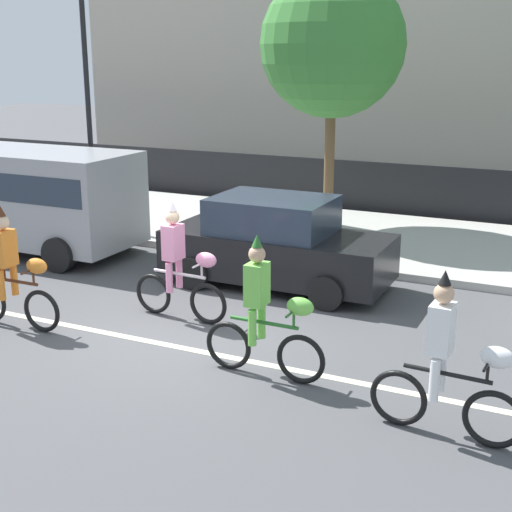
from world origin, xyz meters
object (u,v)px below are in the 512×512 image
(parade_cyclist_pink, at_px, (180,268))
(parade_cyclist_lime, at_px, (265,316))
(street_lamp_post, at_px, (85,60))
(parked_car_black, at_px, (276,244))
(parked_van_grey, at_px, (27,192))
(parade_cyclist_orange, at_px, (13,275))
(parade_cyclist_zebra, at_px, (449,366))

(parade_cyclist_pink, bearing_deg, parade_cyclist_lime, -32.83)
(street_lamp_post, bearing_deg, parked_car_black, -19.35)
(parade_cyclist_pink, height_order, street_lamp_post, street_lamp_post)
(parade_cyclist_pink, distance_m, parade_cyclist_lime, 2.51)
(parked_van_grey, xyz_separation_m, street_lamp_post, (0.15, 2.05, 2.71))
(parade_cyclist_orange, xyz_separation_m, parade_cyclist_pink, (2.13, 1.41, 0.00))
(parade_cyclist_lime, bearing_deg, parked_van_grey, 153.94)
(parade_cyclist_orange, xyz_separation_m, parked_van_grey, (-2.97, 3.58, 0.44))
(parked_van_grey, bearing_deg, street_lamp_post, 85.87)
(parade_cyclist_orange, relative_size, street_lamp_post, 0.33)
(parked_car_black, bearing_deg, parade_cyclist_lime, -68.29)
(parked_van_grey, bearing_deg, parade_cyclist_orange, -50.31)
(parade_cyclist_pink, distance_m, parade_cyclist_zebra, 4.94)
(parade_cyclist_zebra, bearing_deg, street_lamp_post, 147.26)
(parade_cyclist_lime, distance_m, street_lamp_post, 9.53)
(parade_cyclist_pink, height_order, parade_cyclist_zebra, same)
(parade_cyclist_pink, height_order, parked_car_black, parade_cyclist_pink)
(street_lamp_post, bearing_deg, parade_cyclist_zebra, -32.74)
(parade_cyclist_lime, xyz_separation_m, street_lamp_post, (-7.06, 5.57, 3.15))
(parade_cyclist_zebra, height_order, parked_car_black, parade_cyclist_zebra)
(parked_car_black, xyz_separation_m, street_lamp_post, (-5.63, 1.98, 3.21))
(parade_cyclist_zebra, distance_m, street_lamp_post, 11.74)
(parade_cyclist_zebra, bearing_deg, parked_car_black, 133.18)
(parade_cyclist_lime, relative_size, parked_car_black, 0.47)
(parade_cyclist_pink, distance_m, parked_van_grey, 5.56)
(parade_cyclist_orange, height_order, parade_cyclist_lime, same)
(parade_cyclist_orange, relative_size, parade_cyclist_pink, 1.00)
(parade_cyclist_orange, height_order, parked_van_grey, parked_van_grey)
(parade_cyclist_orange, xyz_separation_m, street_lamp_post, (-2.82, 5.62, 3.15))
(parade_cyclist_pink, xyz_separation_m, parade_cyclist_zebra, (4.56, -1.90, 0.00))
(parade_cyclist_orange, relative_size, parade_cyclist_lime, 1.00)
(parade_cyclist_pink, bearing_deg, parked_car_black, 73.22)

